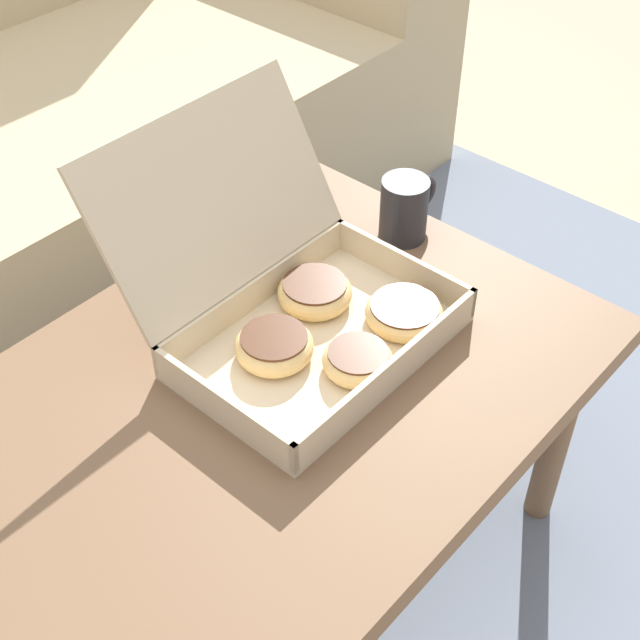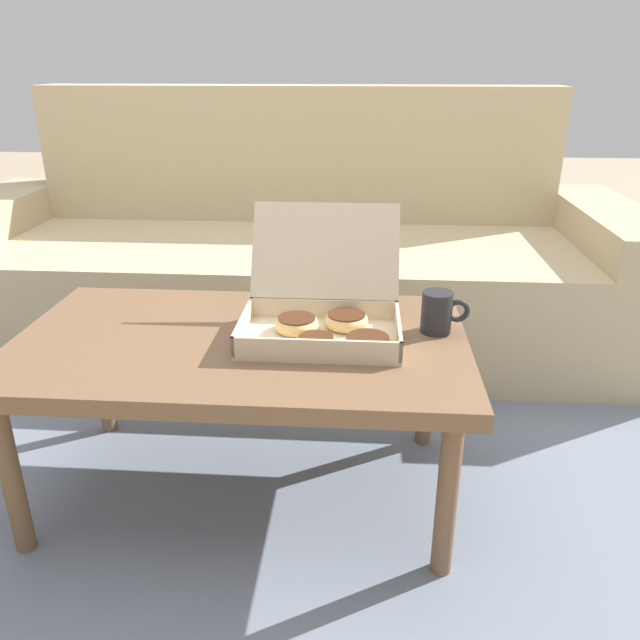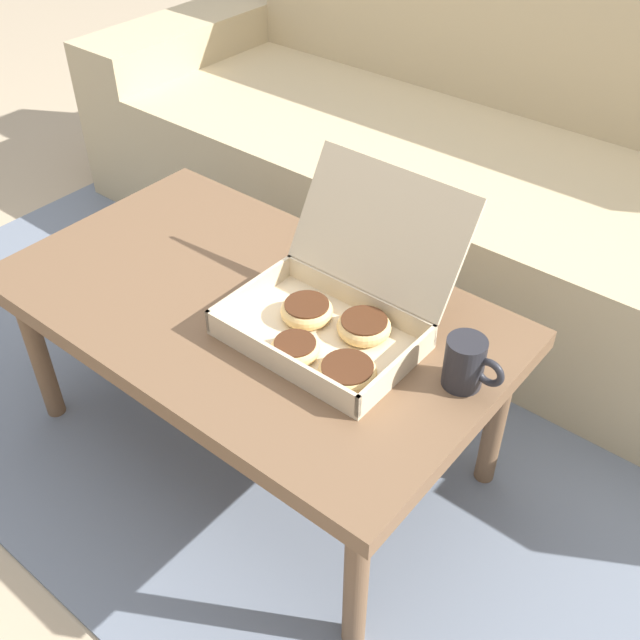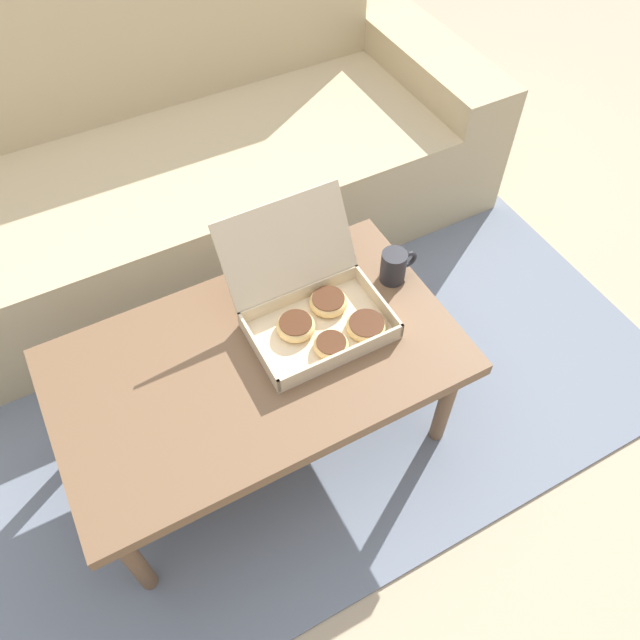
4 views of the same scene
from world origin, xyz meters
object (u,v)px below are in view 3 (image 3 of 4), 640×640
at_px(couch, 487,174).
at_px(coffee_table, 252,318).
at_px(pastry_box, 337,314).
at_px(coffee_mug, 466,363).

bearing_deg(couch, coffee_table, -90.00).
bearing_deg(pastry_box, coffee_table, -170.98).
bearing_deg(pastry_box, couch, 101.50).
bearing_deg(coffee_mug, pastry_box, -172.38).
relative_size(couch, pastry_box, 6.91).
bearing_deg(coffee_table, coffee_mug, 8.23).
relative_size(couch, coffee_mug, 22.49).
xyz_separation_m(pastry_box, coffee_mug, (0.26, 0.03, 0.00)).
height_order(coffee_table, coffee_mug, coffee_mug).
xyz_separation_m(couch, pastry_box, (0.20, -0.97, 0.18)).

